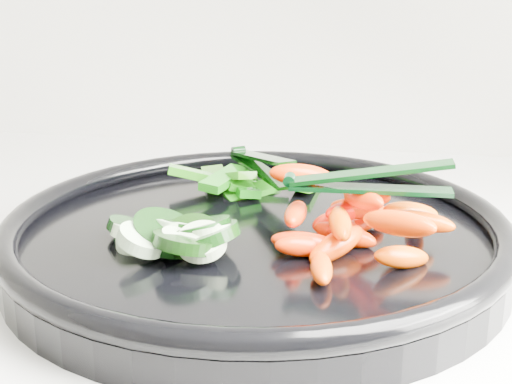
# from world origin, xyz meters

# --- Properties ---
(veggie_tray) EXTENTS (0.46, 0.46, 0.04)m
(veggie_tray) POSITION_xyz_m (0.04, 1.64, 0.95)
(veggie_tray) COLOR black
(veggie_tray) RESTS_ON counter
(cucumber_pile) EXTENTS (0.12, 0.10, 0.04)m
(cucumber_pile) POSITION_xyz_m (-0.02, 1.60, 0.96)
(cucumber_pile) COLOR black
(cucumber_pile) RESTS_ON veggie_tray
(carrot_pile) EXTENTS (0.14, 0.15, 0.05)m
(carrot_pile) POSITION_xyz_m (0.11, 1.62, 0.97)
(carrot_pile) COLOR #F34E00
(carrot_pile) RESTS_ON veggie_tray
(pepper_pile) EXTENTS (0.13, 0.09, 0.03)m
(pepper_pile) POSITION_xyz_m (0.00, 1.74, 0.96)
(pepper_pile) COLOR #19750B
(pepper_pile) RESTS_ON veggie_tray
(tong_carrot) EXTENTS (0.11, 0.02, 0.02)m
(tong_carrot) POSITION_xyz_m (0.11, 1.62, 1.00)
(tong_carrot) COLOR black
(tong_carrot) RESTS_ON carrot_pile
(tong_pepper) EXTENTS (0.08, 0.10, 0.02)m
(tong_pepper) POSITION_xyz_m (0.02, 1.74, 0.98)
(tong_pepper) COLOR black
(tong_pepper) RESTS_ON pepper_pile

